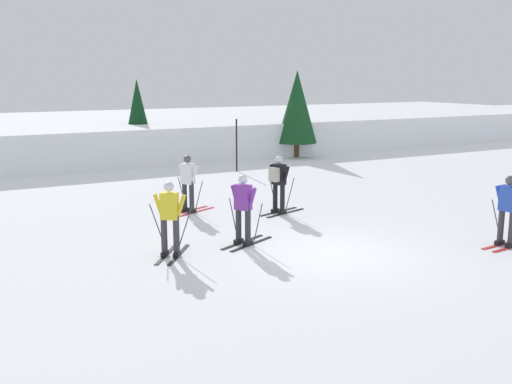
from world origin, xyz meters
TOP-DOWN VIEW (x-y plane):
  - ground_plane at (0.00, 0.00)m, footprint 120.00×120.00m
  - far_snow_ridge at (0.00, 18.33)m, footprint 80.00×7.98m
  - skier_purple at (-1.49, 1.66)m, footprint 1.60×1.03m
  - skier_black at (0.90, 4.09)m, footprint 1.64×0.96m
  - skier_white at (-1.37, 5.47)m, footprint 1.60×1.02m
  - skier_blue at (3.93, -1.41)m, footprint 1.63×1.00m
  - skier_yellow at (-3.35, 1.58)m, footprint 1.24×1.51m
  - trail_marker_pole at (3.33, 11.77)m, footprint 0.07×0.07m
  - conifer_far_left at (7.92, 14.34)m, footprint 1.99×1.99m
  - conifer_far_right at (0.90, 17.69)m, footprint 1.44×1.44m

SIDE VIEW (x-z plane):
  - ground_plane at x=0.00m, z-range 0.00..0.00m
  - far_snow_ridge at x=0.00m, z-range 0.00..1.68m
  - skier_white at x=-1.37m, z-range 0.06..1.77m
  - skier_blue at x=3.93m, z-range 0.06..1.77m
  - skier_purple at x=-1.49m, z-range 0.06..1.77m
  - skier_yellow at x=-3.35m, z-range 0.06..1.77m
  - skier_black at x=0.90m, z-range 0.10..1.81m
  - trail_marker_pole at x=3.33m, z-range 0.00..2.21m
  - conifer_far_right at x=0.90m, z-range 0.26..4.11m
  - conifer_far_left at x=7.92m, z-range 0.35..4.62m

